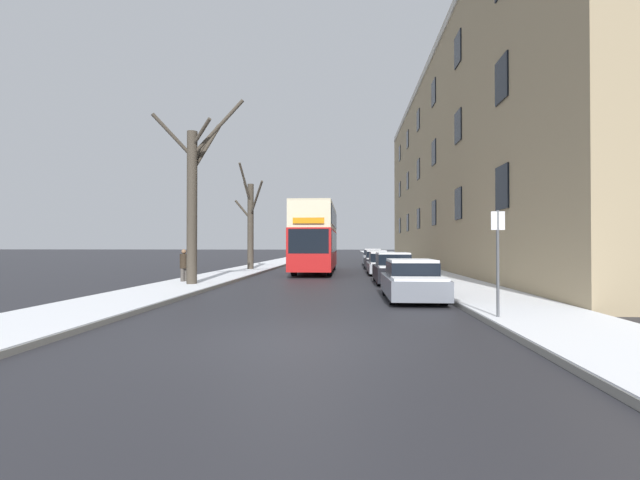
% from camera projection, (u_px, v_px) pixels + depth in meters
% --- Properties ---
extents(ground_plane, '(320.00, 320.00, 0.00)m').
position_uv_depth(ground_plane, '(286.00, 341.00, 8.24)').
color(ground_plane, '#28282D').
extents(sidewalk_left, '(3.06, 130.00, 0.16)m').
position_uv_depth(sidewalk_left, '(299.00, 257.00, 61.52)').
color(sidewalk_left, gray).
rests_on(sidewalk_left, ground).
extents(sidewalk_right, '(3.06, 130.00, 0.16)m').
position_uv_depth(sidewalk_right, '(382.00, 257.00, 60.72)').
color(sidewalk_right, gray).
rests_on(sidewalk_right, ground).
extents(terrace_facade_right, '(9.10, 47.47, 16.61)m').
position_uv_depth(terrace_facade_right, '(482.00, 165.00, 34.53)').
color(terrace_facade_right, tan).
rests_on(terrace_facade_right, ground).
extents(bare_tree_left_0, '(3.74, 3.18, 8.36)m').
position_uv_depth(bare_tree_left_0, '(194.00, 195.00, 18.79)').
color(bare_tree_left_0, '#423A30').
rests_on(bare_tree_left_0, ground).
extents(bare_tree_left_1, '(2.38, 3.51, 7.37)m').
position_uv_depth(bare_tree_left_1, '(250.00, 222.00, 30.20)').
color(bare_tree_left_1, '#423A30').
rests_on(bare_tree_left_1, ground).
extents(double_decker_bus, '(2.53, 10.87, 4.45)m').
position_uv_depth(double_decker_bus, '(316.00, 235.00, 28.93)').
color(double_decker_bus, red).
rests_on(double_decker_bus, ground).
extents(parked_car_0, '(1.80, 4.16, 1.36)m').
position_uv_depth(parked_car_0, '(412.00, 281.00, 14.48)').
color(parked_car_0, slate).
rests_on(parked_car_0, ground).
extents(parked_car_1, '(1.76, 4.29, 1.49)m').
position_uv_depth(parked_car_1, '(393.00, 269.00, 20.63)').
color(parked_car_1, black).
rests_on(parked_car_1, ground).
extents(parked_car_2, '(1.86, 4.53, 1.42)m').
position_uv_depth(parked_car_2, '(383.00, 264.00, 26.93)').
color(parked_car_2, '#9EA3AD').
rests_on(parked_car_2, ground).
extents(parked_car_3, '(1.80, 4.13, 1.43)m').
position_uv_depth(parked_car_3, '(376.00, 260.00, 33.33)').
color(parked_car_3, black).
rests_on(parked_car_3, ground).
extents(parked_car_4, '(1.70, 4.29, 1.50)m').
position_uv_depth(parked_car_4, '(372.00, 258.00, 38.57)').
color(parked_car_4, '#9EA3AD').
rests_on(parked_car_4, ground).
extents(pedestrian_left_sidewalk, '(0.36, 0.36, 1.66)m').
position_uv_depth(pedestrian_left_sidewalk, '(184.00, 265.00, 19.93)').
color(pedestrian_left_sidewalk, '#4C4742').
rests_on(pedestrian_left_sidewalk, ground).
extents(street_sign_post, '(0.32, 0.07, 2.68)m').
position_uv_depth(street_sign_post, '(498.00, 259.00, 10.11)').
color(street_sign_post, '#4C4F54').
rests_on(street_sign_post, ground).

